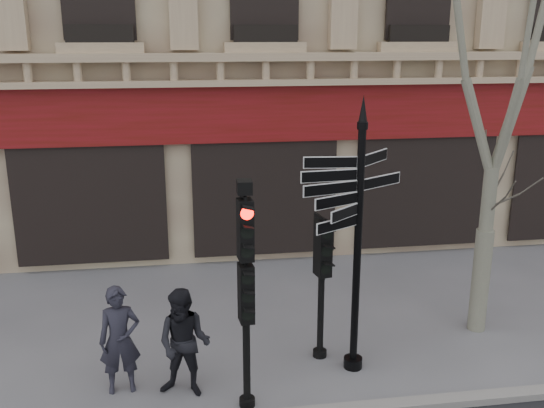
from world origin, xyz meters
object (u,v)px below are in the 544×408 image
at_px(fingerpost, 360,192).
at_px(pedestrian_a, 120,340).
at_px(traffic_signal_main, 245,269).
at_px(traffic_signal_secondary, 322,263).
at_px(plane_tree, 505,36).
at_px(pedestrian_b, 184,343).

distance_m(fingerpost, pedestrian_a, 4.29).
bearing_deg(traffic_signal_main, fingerpost, 18.13).
relative_size(traffic_signal_secondary, plane_tree, 0.32).
bearing_deg(traffic_signal_secondary, pedestrian_b, -172.67).
distance_m(pedestrian_a, pedestrian_b, 1.00).
xyz_separation_m(fingerpost, traffic_signal_main, (-1.85, -0.81, -0.83)).
distance_m(fingerpost, traffic_signal_main, 2.18).
distance_m(traffic_signal_main, traffic_signal_secondary, 1.92).
distance_m(traffic_signal_secondary, plane_tree, 4.79).
bearing_deg(traffic_signal_secondary, pedestrian_a, 177.60).
xyz_separation_m(fingerpost, plane_tree, (2.66, 0.97, 2.29)).
xyz_separation_m(fingerpost, traffic_signal_secondary, (-0.46, 0.43, -1.30)).
bearing_deg(fingerpost, pedestrian_b, 168.06).
bearing_deg(pedestrian_a, pedestrian_b, -21.08).
relative_size(traffic_signal_main, pedestrian_b, 2.01).
bearing_deg(traffic_signal_main, pedestrian_a, 153.98).
bearing_deg(plane_tree, traffic_signal_secondary, -170.18).
height_order(traffic_signal_secondary, pedestrian_b, traffic_signal_secondary).
xyz_separation_m(fingerpost, pedestrian_b, (-2.75, -0.36, -2.15)).
bearing_deg(pedestrian_b, fingerpost, 26.03).
height_order(traffic_signal_main, pedestrian_a, traffic_signal_main).
xyz_separation_m(traffic_signal_secondary, plane_tree, (3.13, 0.54, 3.59)).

